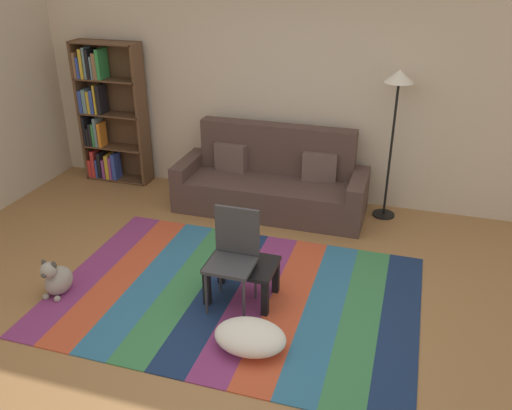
# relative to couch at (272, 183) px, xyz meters

# --- Properties ---
(ground_plane) EXTENTS (14.00, 14.00, 0.00)m
(ground_plane) POSITION_rel_couch_xyz_m (0.19, -2.02, -0.34)
(ground_plane) COLOR #9E7042
(back_wall) EXTENTS (6.80, 0.10, 2.70)m
(back_wall) POSITION_rel_couch_xyz_m (0.19, 0.53, 1.01)
(back_wall) COLOR beige
(back_wall) RESTS_ON ground_plane
(rug) EXTENTS (3.30, 2.29, 0.01)m
(rug) POSITION_rel_couch_xyz_m (0.16, -1.85, -0.33)
(rug) COLOR #843370
(rug) RESTS_ON ground_plane
(couch) EXTENTS (2.26, 0.80, 1.00)m
(couch) POSITION_rel_couch_xyz_m (0.00, 0.00, 0.00)
(couch) COLOR #4C3833
(couch) RESTS_ON ground_plane
(bookshelf) EXTENTS (0.90, 0.28, 1.85)m
(bookshelf) POSITION_rel_couch_xyz_m (-2.36, 0.28, 0.57)
(bookshelf) COLOR brown
(bookshelf) RESTS_ON ground_plane
(coffee_table) EXTENTS (0.62, 0.44, 0.37)m
(coffee_table) POSITION_rel_couch_xyz_m (0.24, -1.88, -0.04)
(coffee_table) COLOR black
(coffee_table) RESTS_ON rug
(pouf) EXTENTS (0.58, 0.43, 0.21)m
(pouf) POSITION_rel_couch_xyz_m (0.52, -2.51, -0.22)
(pouf) COLOR white
(pouf) RESTS_ON rug
(dog) EXTENTS (0.22, 0.35, 0.40)m
(dog) POSITION_rel_couch_xyz_m (-1.40, -2.30, -0.18)
(dog) COLOR #9E998E
(dog) RESTS_ON ground_plane
(standing_lamp) EXTENTS (0.32, 0.32, 1.73)m
(standing_lamp) POSITION_rel_couch_xyz_m (1.34, 0.21, 1.11)
(standing_lamp) COLOR black
(standing_lamp) RESTS_ON ground_plane
(tv_remote) EXTENTS (0.06, 0.15, 0.02)m
(tv_remote) POSITION_rel_couch_xyz_m (0.18, -1.95, 0.05)
(tv_remote) COLOR black
(tv_remote) RESTS_ON coffee_table
(folding_chair) EXTENTS (0.40, 0.40, 0.90)m
(folding_chair) POSITION_rel_couch_xyz_m (0.19, -1.94, 0.20)
(folding_chair) COLOR #38383D
(folding_chair) RESTS_ON ground_plane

